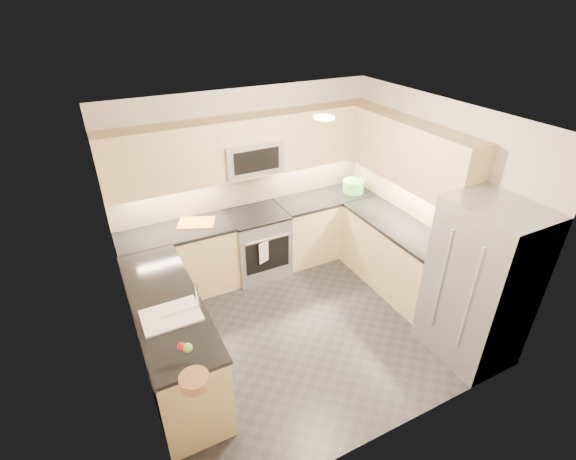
% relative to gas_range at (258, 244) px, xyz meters
% --- Properties ---
extents(floor, '(3.60, 3.20, 0.00)m').
position_rel_gas_range_xyz_m(floor, '(0.00, -1.28, -0.46)').
color(floor, black).
rests_on(floor, ground).
extents(ceiling, '(3.60, 3.20, 0.02)m').
position_rel_gas_range_xyz_m(ceiling, '(0.00, -1.28, 2.04)').
color(ceiling, beige).
rests_on(ceiling, wall_back).
extents(wall_back, '(3.60, 0.02, 2.50)m').
position_rel_gas_range_xyz_m(wall_back, '(0.00, 0.32, 0.79)').
color(wall_back, beige).
rests_on(wall_back, floor).
extents(wall_front, '(3.60, 0.02, 2.50)m').
position_rel_gas_range_xyz_m(wall_front, '(0.00, -2.88, 0.79)').
color(wall_front, beige).
rests_on(wall_front, floor).
extents(wall_left, '(0.02, 3.20, 2.50)m').
position_rel_gas_range_xyz_m(wall_left, '(-1.80, -1.28, 0.79)').
color(wall_left, beige).
rests_on(wall_left, floor).
extents(wall_right, '(0.02, 3.20, 2.50)m').
position_rel_gas_range_xyz_m(wall_right, '(1.80, -1.28, 0.79)').
color(wall_right, beige).
rests_on(wall_right, floor).
extents(base_cab_back_left, '(1.42, 0.60, 0.90)m').
position_rel_gas_range_xyz_m(base_cab_back_left, '(-1.09, 0.02, -0.01)').
color(base_cab_back_left, '#D1B57E').
rests_on(base_cab_back_left, floor).
extents(base_cab_back_right, '(1.42, 0.60, 0.90)m').
position_rel_gas_range_xyz_m(base_cab_back_right, '(1.09, 0.02, -0.01)').
color(base_cab_back_right, '#D1B57E').
rests_on(base_cab_back_right, floor).
extents(base_cab_right, '(0.60, 1.70, 0.90)m').
position_rel_gas_range_xyz_m(base_cab_right, '(1.50, -1.12, -0.01)').
color(base_cab_right, '#D1B57E').
rests_on(base_cab_right, floor).
extents(base_cab_peninsula, '(0.60, 2.00, 0.90)m').
position_rel_gas_range_xyz_m(base_cab_peninsula, '(-1.50, -1.28, -0.01)').
color(base_cab_peninsula, '#D1B57E').
rests_on(base_cab_peninsula, floor).
extents(countertop_back_left, '(1.42, 0.63, 0.04)m').
position_rel_gas_range_xyz_m(countertop_back_left, '(-1.09, 0.02, 0.47)').
color(countertop_back_left, black).
rests_on(countertop_back_left, base_cab_back_left).
extents(countertop_back_right, '(1.42, 0.63, 0.04)m').
position_rel_gas_range_xyz_m(countertop_back_right, '(1.09, 0.02, 0.47)').
color(countertop_back_right, black).
rests_on(countertop_back_right, base_cab_back_right).
extents(countertop_right, '(0.63, 1.70, 0.04)m').
position_rel_gas_range_xyz_m(countertop_right, '(1.50, -1.12, 0.47)').
color(countertop_right, black).
rests_on(countertop_right, base_cab_right).
extents(countertop_peninsula, '(0.63, 2.00, 0.04)m').
position_rel_gas_range_xyz_m(countertop_peninsula, '(-1.50, -1.28, 0.47)').
color(countertop_peninsula, black).
rests_on(countertop_peninsula, base_cab_peninsula).
extents(upper_cab_back, '(3.60, 0.35, 0.75)m').
position_rel_gas_range_xyz_m(upper_cab_back, '(0.00, 0.15, 1.37)').
color(upper_cab_back, '#D1B57E').
rests_on(upper_cab_back, wall_back).
extents(upper_cab_right, '(0.35, 1.95, 0.75)m').
position_rel_gas_range_xyz_m(upper_cab_right, '(1.62, -1.00, 1.37)').
color(upper_cab_right, '#D1B57E').
rests_on(upper_cab_right, wall_right).
extents(backsplash_back, '(3.60, 0.01, 0.51)m').
position_rel_gas_range_xyz_m(backsplash_back, '(0.00, 0.32, 0.74)').
color(backsplash_back, tan).
rests_on(backsplash_back, wall_back).
extents(backsplash_right, '(0.01, 2.30, 0.51)m').
position_rel_gas_range_xyz_m(backsplash_right, '(1.80, -0.82, 0.74)').
color(backsplash_right, tan).
rests_on(backsplash_right, wall_right).
extents(gas_range, '(0.76, 0.65, 0.91)m').
position_rel_gas_range_xyz_m(gas_range, '(0.00, 0.00, 0.00)').
color(gas_range, '#96999E').
rests_on(gas_range, floor).
extents(range_cooktop, '(0.76, 0.65, 0.03)m').
position_rel_gas_range_xyz_m(range_cooktop, '(0.00, 0.00, 0.46)').
color(range_cooktop, black).
rests_on(range_cooktop, gas_range).
extents(oven_door_glass, '(0.62, 0.02, 0.45)m').
position_rel_gas_range_xyz_m(oven_door_glass, '(0.00, -0.33, -0.01)').
color(oven_door_glass, black).
rests_on(oven_door_glass, gas_range).
extents(oven_handle, '(0.60, 0.02, 0.02)m').
position_rel_gas_range_xyz_m(oven_handle, '(0.00, -0.35, 0.26)').
color(oven_handle, '#B2B5BA').
rests_on(oven_handle, gas_range).
extents(microwave, '(0.76, 0.40, 0.40)m').
position_rel_gas_range_xyz_m(microwave, '(0.00, 0.12, 1.24)').
color(microwave, '#A0A2A8').
rests_on(microwave, upper_cab_back).
extents(microwave_door, '(0.60, 0.01, 0.28)m').
position_rel_gas_range_xyz_m(microwave_door, '(0.00, -0.08, 1.24)').
color(microwave_door, black).
rests_on(microwave_door, microwave).
extents(refrigerator, '(0.70, 0.90, 1.80)m').
position_rel_gas_range_xyz_m(refrigerator, '(1.45, -2.43, 0.45)').
color(refrigerator, '#999BA0').
rests_on(refrigerator, floor).
extents(fridge_handle_left, '(0.02, 0.02, 1.20)m').
position_rel_gas_range_xyz_m(fridge_handle_left, '(1.08, -2.61, 0.49)').
color(fridge_handle_left, '#B2B5BA').
rests_on(fridge_handle_left, refrigerator).
extents(fridge_handle_right, '(0.02, 0.02, 1.20)m').
position_rel_gas_range_xyz_m(fridge_handle_right, '(1.08, -2.25, 0.49)').
color(fridge_handle_right, '#B2B5BA').
rests_on(fridge_handle_right, refrigerator).
extents(sink_basin, '(0.52, 0.38, 0.16)m').
position_rel_gas_range_xyz_m(sink_basin, '(-1.50, -1.53, 0.42)').
color(sink_basin, white).
rests_on(sink_basin, base_cab_peninsula).
extents(faucet, '(0.03, 0.03, 0.28)m').
position_rel_gas_range_xyz_m(faucet, '(-1.24, -1.53, 0.62)').
color(faucet, silver).
rests_on(faucet, countertop_peninsula).
extents(utensil_bowl, '(0.36, 0.36, 0.18)m').
position_rel_gas_range_xyz_m(utensil_bowl, '(1.54, -0.02, 0.57)').
color(utensil_bowl, '#4DA044').
rests_on(utensil_bowl, countertop_back_right).
extents(cutting_board, '(0.54, 0.47, 0.01)m').
position_rel_gas_range_xyz_m(cutting_board, '(-0.79, 0.09, 0.49)').
color(cutting_board, '#CF6713').
rests_on(cutting_board, countertop_back_left).
extents(fruit_basket, '(0.26, 0.26, 0.08)m').
position_rel_gas_range_xyz_m(fruit_basket, '(-1.52, -2.37, 0.53)').
color(fruit_basket, '#996647').
rests_on(fruit_basket, countertop_peninsula).
extents(fruit_apple, '(0.07, 0.07, 0.07)m').
position_rel_gas_range_xyz_m(fruit_apple, '(-1.53, -2.06, 0.60)').
color(fruit_apple, '#A61215').
rests_on(fruit_apple, fruit_basket).
extents(fruit_pear, '(0.08, 0.08, 0.08)m').
position_rel_gas_range_xyz_m(fruit_pear, '(-1.49, -2.09, 0.60)').
color(fruit_pear, '#66C153').
rests_on(fruit_pear, fruit_basket).
extents(dish_towel_check, '(0.15, 0.07, 0.30)m').
position_rel_gas_range_xyz_m(dish_towel_check, '(-0.07, -0.37, 0.10)').
color(dish_towel_check, silver).
rests_on(dish_towel_check, oven_handle).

